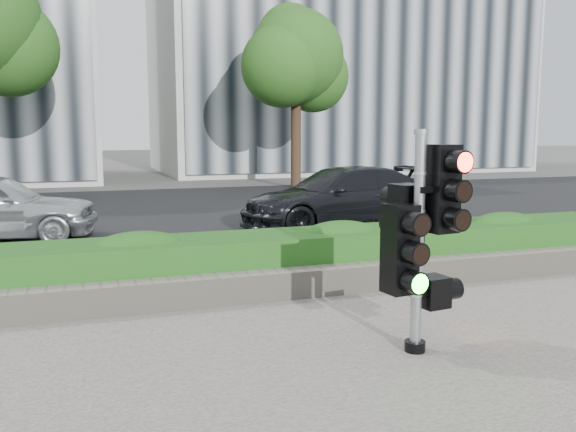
{
  "coord_description": "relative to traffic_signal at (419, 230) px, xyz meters",
  "views": [
    {
      "loc": [
        -1.86,
        -5.0,
        2.08
      ],
      "look_at": [
        0.07,
        0.6,
        1.23
      ],
      "focal_mm": 38.0,
      "sensor_mm": 36.0,
      "label": 1
    }
  ],
  "objects": [
    {
      "name": "curb",
      "position": [
        -1.05,
        3.36,
        -1.1
      ],
      "size": [
        60.0,
        0.25,
        0.12
      ],
      "primitive_type": "cube",
      "color": "gray",
      "rests_on": "ground"
    },
    {
      "name": "building_right",
      "position": [
        9.95,
        25.21,
        4.84
      ],
      "size": [
        18.0,
        10.0,
        12.0
      ],
      "primitive_type": "cube",
      "color": "#B7B7B2",
      "rests_on": "ground"
    },
    {
      "name": "tree_right",
      "position": [
        4.43,
        15.76,
        3.32
      ],
      "size": [
        4.1,
        3.58,
        6.53
      ],
      "color": "black",
      "rests_on": "ground"
    },
    {
      "name": "traffic_signal",
      "position": [
        0.0,
        0.0,
        0.0
      ],
      "size": [
        0.73,
        0.57,
        2.05
      ],
      "rotation": [
        0.0,
        0.0,
        0.13
      ],
      "color": "black",
      "rests_on": "sidewalk"
    },
    {
      "name": "stone_wall",
      "position": [
        -1.05,
        2.11,
        -0.96
      ],
      "size": [
        12.0,
        0.32,
        0.34
      ],
      "primitive_type": "cube",
      "color": "gray",
      "rests_on": "sidewalk"
    },
    {
      "name": "car_dark",
      "position": [
        2.32,
        6.98,
        -0.51
      ],
      "size": [
        4.57,
        2.31,
        1.27
      ],
      "primitive_type": "imported",
      "rotation": [
        0.0,
        0.0,
        -1.45
      ],
      "color": "black",
      "rests_on": "road"
    },
    {
      "name": "road",
      "position": [
        -1.05,
        10.21,
        -1.15
      ],
      "size": [
        60.0,
        13.0,
        0.02
      ],
      "primitive_type": "cube",
      "color": "black",
      "rests_on": "ground"
    },
    {
      "name": "ground",
      "position": [
        -1.05,
        0.21,
        -1.16
      ],
      "size": [
        120.0,
        120.0,
        0.0
      ],
      "primitive_type": "plane",
      "color": "#51514C",
      "rests_on": "ground"
    },
    {
      "name": "hedge",
      "position": [
        -1.05,
        2.76,
        -0.79
      ],
      "size": [
        12.0,
        1.0,
        0.68
      ],
      "primitive_type": "cube",
      "color": "green",
      "rests_on": "sidewalk"
    }
  ]
}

